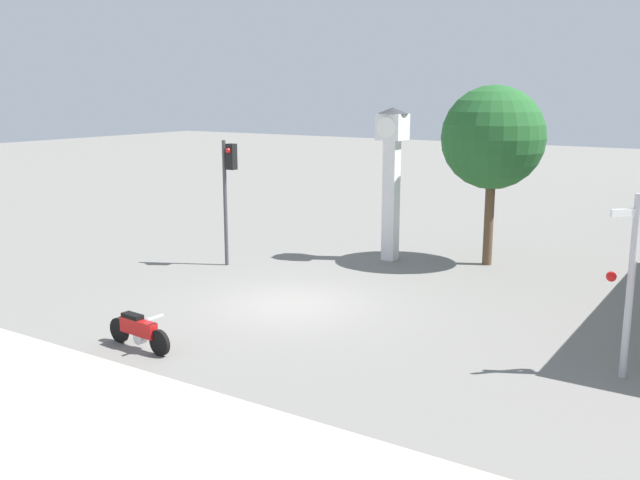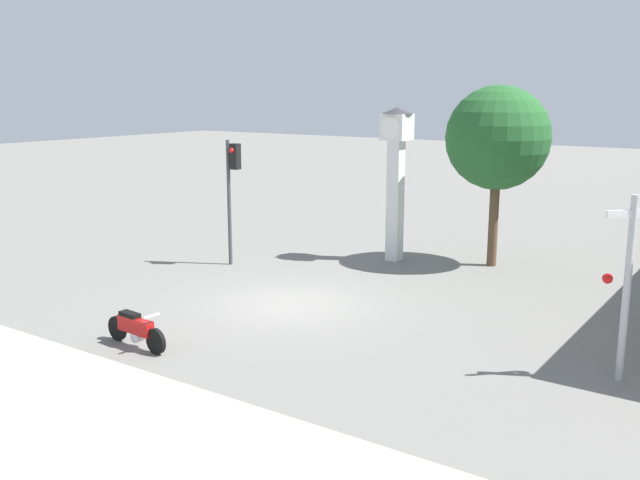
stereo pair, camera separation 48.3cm
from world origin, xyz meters
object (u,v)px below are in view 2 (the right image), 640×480
Objects in this scene: motorcycle at (136,329)px; street_tree at (498,138)px; traffic_light at (232,180)px; railroad_crossing_signal at (627,281)px; clock_tower at (396,162)px.

motorcycle is 12.60m from street_tree.
railroad_crossing_signal is (12.32, -2.85, -0.77)m from traffic_light.
railroad_crossing_signal is 0.64× the size of street_tree.
street_tree reaches higher than railroad_crossing_signal.
clock_tower is 10.62m from railroad_crossing_signal.
motorcycle is 0.34× the size of street_tree.
traffic_light is at bearing -138.17° from clock_tower.
traffic_light is 12.67m from railroad_crossing_signal.
railroad_crossing_signal is (9.12, 4.04, 1.57)m from motorcycle.
railroad_crossing_signal is at bearing -37.07° from clock_tower.
clock_tower is 1.37× the size of railroad_crossing_signal.
clock_tower is at bearing -159.24° from street_tree.
motorcycle is 7.95m from traffic_light.
street_tree reaches higher than clock_tower.
clock_tower is 5.28m from traffic_light.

